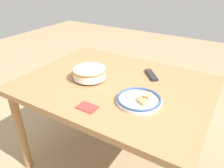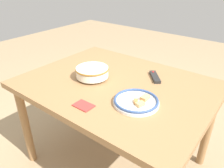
{
  "view_description": "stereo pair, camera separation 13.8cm",
  "coord_description": "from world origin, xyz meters",
  "views": [
    {
      "loc": [
        0.67,
        -1.14,
        1.43
      ],
      "look_at": [
        0.04,
        -0.1,
        0.78
      ],
      "focal_mm": 35.0,
      "sensor_mm": 36.0,
      "label": 1
    },
    {
      "loc": [
        0.78,
        -1.06,
        1.43
      ],
      "look_at": [
        0.04,
        -0.1,
        0.78
      ],
      "focal_mm": 35.0,
      "sensor_mm": 36.0,
      "label": 2
    }
  ],
  "objects": [
    {
      "name": "ground_plane",
      "position": [
        0.0,
        0.0,
        0.0
      ],
      "size": [
        8.0,
        8.0,
        0.0
      ],
      "primitive_type": "plane",
      "color": "#9E8460"
    },
    {
      "name": "dining_table",
      "position": [
        0.0,
        0.0,
        0.65
      ],
      "size": [
        1.27,
        0.97,
        0.74
      ],
      "color": "olive",
      "rests_on": "ground_plane"
    },
    {
      "name": "noodle_bowl",
      "position": [
        -0.18,
        -0.05,
        0.79
      ],
      "size": [
        0.23,
        0.23,
        0.08
      ],
      "color": "silver",
      "rests_on": "dining_table"
    },
    {
      "name": "food_plate",
      "position": [
        0.25,
        -0.14,
        0.75
      ],
      "size": [
        0.26,
        0.26,
        0.04
      ],
      "color": "white",
      "rests_on": "dining_table"
    },
    {
      "name": "tv_remote",
      "position": [
        0.17,
        0.22,
        0.75
      ],
      "size": [
        0.15,
        0.16,
        0.02
      ],
      "rotation": [
        0.0,
        0.0,
        0.71
      ],
      "color": "black",
      "rests_on": "dining_table"
    },
    {
      "name": "folded_napkin",
      "position": [
        0.02,
        -0.34,
        0.74
      ],
      "size": [
        0.11,
        0.08,
        0.01
      ],
      "color": "#B2332D",
      "rests_on": "dining_table"
    }
  ]
}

